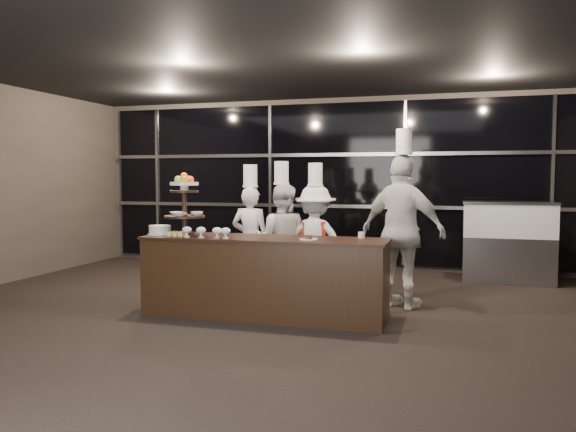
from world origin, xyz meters
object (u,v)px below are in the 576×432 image
(buffet_counter, at_px, (264,277))
(chef_b, at_px, (282,239))
(chef_c, at_px, (315,241))
(chef_d, at_px, (403,231))
(display_case, at_px, (508,238))
(display_stand, at_px, (184,200))
(chef_a, at_px, (251,238))
(layer_cake, at_px, (160,230))

(buffet_counter, bearing_deg, chef_b, 96.67)
(chef_c, bearing_deg, chef_d, -15.76)
(buffet_counter, xyz_separation_m, chef_b, (-0.13, 1.10, 0.31))
(chef_b, xyz_separation_m, chef_c, (0.44, 0.11, -0.01))
(display_case, bearing_deg, display_stand, -141.97)
(buffet_counter, relative_size, display_case, 2.12)
(buffet_counter, relative_size, chef_c, 1.58)
(buffet_counter, relative_size, chef_a, 1.60)
(chef_a, relative_size, chef_b, 0.98)
(buffet_counter, xyz_separation_m, chef_c, (0.31, 1.21, 0.30))
(buffet_counter, distance_m, layer_cake, 1.40)
(display_case, bearing_deg, layer_cake, -143.60)
(layer_cake, bearing_deg, chef_c, 38.01)
(chef_c, xyz_separation_m, chef_d, (1.18, -0.33, 0.20))
(display_stand, relative_size, layer_cake, 2.48)
(chef_a, height_order, chef_c, chef_c)
(buffet_counter, relative_size, layer_cake, 9.47)
(display_stand, height_order, chef_c, chef_c)
(chef_a, bearing_deg, chef_d, -7.33)
(layer_cake, relative_size, chef_c, 0.17)
(chef_a, relative_size, chef_d, 0.81)
(chef_a, xyz_separation_m, chef_d, (2.08, -0.27, 0.18))
(chef_b, bearing_deg, chef_a, 174.90)
(chef_a, bearing_deg, chef_b, -5.10)
(display_stand, height_order, chef_b, chef_b)
(chef_a, height_order, chef_b, chef_b)
(display_case, distance_m, chef_b, 3.59)
(chef_b, bearing_deg, buffet_counter, -83.33)
(layer_cake, xyz_separation_m, chef_a, (0.72, 1.19, -0.20))
(display_case, height_order, chef_b, chef_b)
(display_stand, xyz_separation_m, chef_a, (0.41, 1.14, -0.56))
(chef_c, bearing_deg, display_case, 35.36)
(chef_d, bearing_deg, chef_b, 172.04)
(chef_a, bearing_deg, buffet_counter, -62.87)
(chef_a, bearing_deg, display_case, 28.63)
(buffet_counter, xyz_separation_m, display_stand, (-1.00, -0.00, 0.87))
(display_case, height_order, chef_a, chef_a)
(layer_cake, bearing_deg, display_case, 36.40)
(chef_a, xyz_separation_m, chef_b, (0.46, -0.04, 0.00))
(display_case, bearing_deg, chef_b, -147.30)
(buffet_counter, relative_size, chef_b, 1.56)
(display_case, bearing_deg, chef_c, -144.64)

